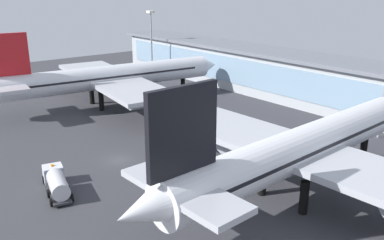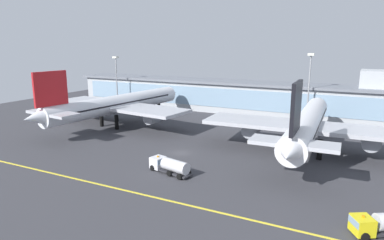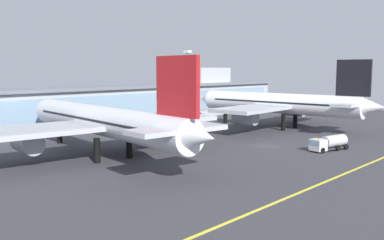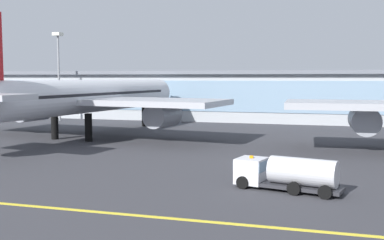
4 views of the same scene
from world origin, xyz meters
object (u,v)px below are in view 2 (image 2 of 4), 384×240
(airliner_near_right, at_px, (307,125))
(apron_light_mast_west, at_px, (116,73))
(airliner_near_left, at_px, (117,104))
(fuel_tanker_truck, at_px, (169,165))
(apron_light_mast_centre, at_px, (310,78))

(airliner_near_right, xyz_separation_m, apron_light_mast_west, (-74.96, 27.47, 6.54))
(airliner_near_left, bearing_deg, apron_light_mast_west, 45.98)
(fuel_tanker_truck, height_order, apron_light_mast_west, apron_light_mast_west)
(apron_light_mast_centre, bearing_deg, fuel_tanker_truck, -107.30)
(apron_light_mast_centre, bearing_deg, airliner_near_left, -151.63)
(airliner_near_left, bearing_deg, airliner_near_right, -85.43)
(airliner_near_left, xyz_separation_m, airliner_near_right, (54.67, -2.36, 0.15))
(airliner_near_left, xyz_separation_m, apron_light_mast_centre, (50.29, 27.16, 7.79))
(airliner_near_left, distance_m, airliner_near_right, 54.72)
(airliner_near_right, xyz_separation_m, apron_light_mast_centre, (-4.38, 29.52, 7.64))
(apron_light_mast_west, bearing_deg, fuel_tanker_truck, -43.78)
(fuel_tanker_truck, bearing_deg, airliner_near_left, -25.02)
(airliner_near_right, relative_size, apron_light_mast_centre, 2.54)
(airliner_near_right, height_order, apron_light_mast_centre, apron_light_mast_centre)
(airliner_near_left, relative_size, fuel_tanker_truck, 6.25)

